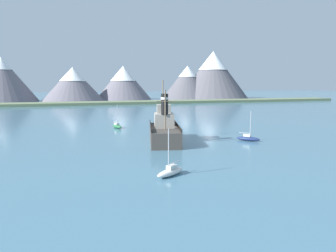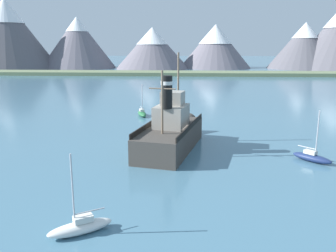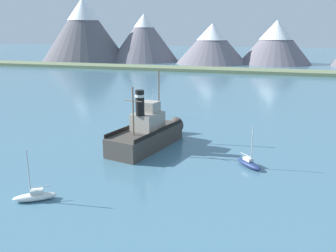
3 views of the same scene
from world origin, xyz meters
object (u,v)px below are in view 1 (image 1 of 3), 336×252
Objects in this scene: sailboat_navy at (248,138)px; sailboat_white at (171,171)px; old_tugboat at (164,130)px; sailboat_green at (117,126)px.

sailboat_navy is 1.00× the size of sailboat_white.
sailboat_navy is 22.69m from sailboat_white.
old_tugboat is 3.02× the size of sailboat_white.
old_tugboat is at bearing 75.77° from sailboat_white.
old_tugboat reaches higher than sailboat_green.
old_tugboat is 13.91m from sailboat_navy.
sailboat_white is at bearing -104.23° from old_tugboat.
sailboat_white is (-4.47, -17.63, -1.40)m from old_tugboat.
sailboat_green is 34.66m from sailboat_white.
old_tugboat reaches higher than sailboat_navy.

